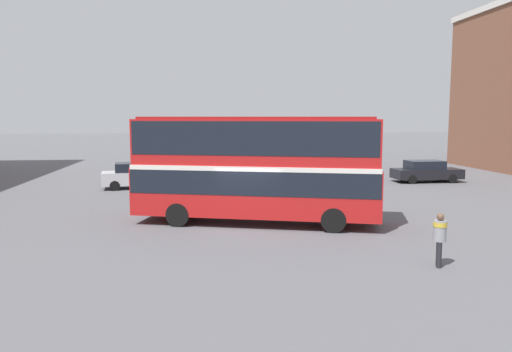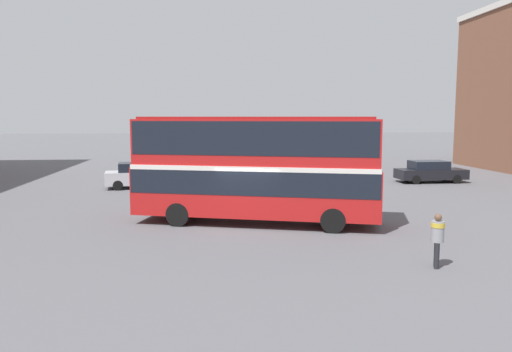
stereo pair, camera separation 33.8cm
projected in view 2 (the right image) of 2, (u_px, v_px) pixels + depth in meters
name	position (u px, v px, depth m)	size (l,w,h in m)	color
ground_plane	(245.00, 227.00, 20.69)	(240.00, 240.00, 0.00)	#5B5B60
double_decker_bus	(256.00, 163.00, 21.05)	(10.62, 5.38, 4.55)	red
pedestrian_foreground	(437.00, 235.00, 14.98)	(0.53, 0.53, 1.65)	#232328
parked_car_kerb_near	(138.00, 175.00, 31.88)	(4.37, 2.29, 1.63)	silver
parked_car_kerb_far	(430.00, 172.00, 34.66)	(4.73, 1.95, 1.51)	black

